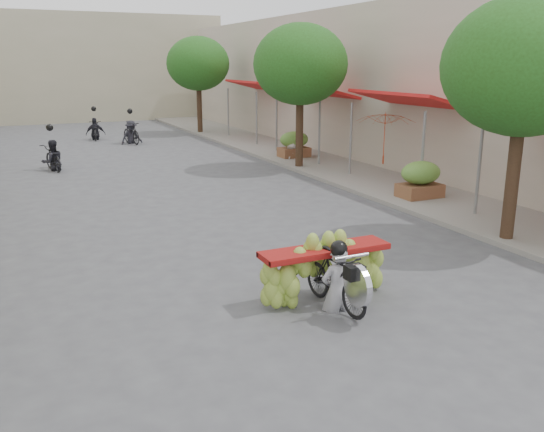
{
  "coord_description": "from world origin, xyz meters",
  "views": [
    {
      "loc": [
        -4.4,
        -4.89,
        3.88
      ],
      "look_at": [
        -0.07,
        4.52,
        1.1
      ],
      "focal_mm": 38.0,
      "sensor_mm": 36.0,
      "label": 1
    }
  ],
  "objects": [
    {
      "name": "street_tree_near",
      "position": [
        5.4,
        4.0,
        3.78
      ],
      "size": [
        3.4,
        3.4,
        5.25
      ],
      "color": "#3A2719",
      "rests_on": "ground"
    },
    {
      "name": "bg_motorbike_c",
      "position": [
        -0.26,
        25.83,
        0.8
      ],
      "size": [
        1.05,
        1.69,
        1.95
      ],
      "color": "black",
      "rests_on": "ground"
    },
    {
      "name": "bg_motorbike_a",
      "position": [
        -2.97,
        17.56,
        0.74
      ],
      "size": [
        0.91,
        1.71,
        1.95
      ],
      "color": "black",
      "rests_on": "ground"
    },
    {
      "name": "far_building",
      "position": [
        0.0,
        38.0,
        3.5
      ],
      "size": [
        20.0,
        6.0,
        7.0
      ],
      "primitive_type": "cube",
      "color": "tan",
      "rests_on": "ground"
    },
    {
      "name": "bg_motorbike_b",
      "position": [
        1.11,
        23.58,
        0.83
      ],
      "size": [
        1.14,
        1.93,
        1.95
      ],
      "color": "black",
      "rests_on": "ground"
    },
    {
      "name": "banana_motorbike",
      "position": [
        0.16,
        2.71,
        0.66
      ],
      "size": [
        2.23,
        1.83,
        1.93
      ],
      "color": "black",
      "rests_on": "ground"
    },
    {
      "name": "shophouse_row_right",
      "position": [
        11.99,
        14.0,
        3.0
      ],
      "size": [
        9.77,
        40.0,
        6.0
      ],
      "color": "#B7A998",
      "rests_on": "ground"
    },
    {
      "name": "street_tree_far",
      "position": [
        5.4,
        26.0,
        3.78
      ],
      "size": [
        3.4,
        3.4,
        5.25
      ],
      "color": "#3A2719",
      "rests_on": "ground"
    },
    {
      "name": "ground",
      "position": [
        0.0,
        0.0,
        0.0
      ],
      "size": [
        120.0,
        120.0,
        0.0
      ],
      "primitive_type": "plane",
      "color": "#515156",
      "rests_on": "ground"
    },
    {
      "name": "sidewalk_right",
      "position": [
        7.0,
        15.0,
        0.06
      ],
      "size": [
        4.0,
        60.0,
        0.12
      ],
      "primitive_type": "cube",
      "color": "gray",
      "rests_on": "ground"
    },
    {
      "name": "produce_crate_far",
      "position": [
        6.2,
        16.0,
        0.71
      ],
      "size": [
        1.2,
        0.88,
        1.16
      ],
      "color": "brown",
      "rests_on": "ground"
    },
    {
      "name": "produce_crate_mid",
      "position": [
        6.2,
        8.0,
        0.71
      ],
      "size": [
        1.2,
        0.88,
        1.16
      ],
      "color": "brown",
      "rests_on": "ground"
    },
    {
      "name": "market_umbrella",
      "position": [
        6.19,
        9.8,
        2.42
      ],
      "size": [
        2.28,
        2.28,
        1.63
      ],
      "rotation": [
        0.0,
        0.0,
        -0.33
      ],
      "color": "#A53316",
      "rests_on": "ground"
    },
    {
      "name": "pedestrian",
      "position": [
        6.01,
        15.8,
        0.88
      ],
      "size": [
        0.87,
        0.82,
        1.52
      ],
      "rotation": [
        0.0,
        0.0,
        3.81
      ],
      "color": "white",
      "rests_on": "ground"
    },
    {
      "name": "street_tree_mid",
      "position": [
        5.4,
        14.0,
        3.78
      ],
      "size": [
        3.4,
        3.4,
        5.25
      ],
      "color": "#3A2719",
      "rests_on": "ground"
    }
  ]
}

